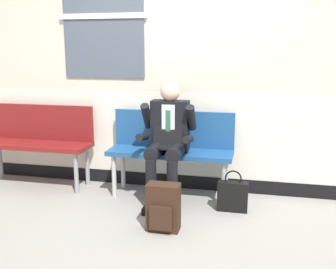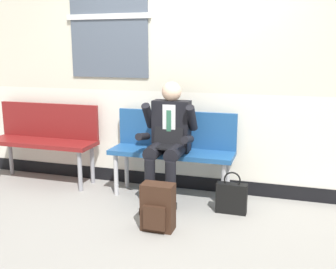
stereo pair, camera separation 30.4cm
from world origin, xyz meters
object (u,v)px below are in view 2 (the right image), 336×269
object	(u,v)px
backpack	(158,208)
person_seated	(168,138)
bench_empty	(45,135)
handbag	(232,198)
bench_with_person	(173,145)

from	to	relation	value
backpack	person_seated	bearing A→B (deg)	99.80
bench_empty	handbag	world-z (taller)	bench_empty
handbag	bench_empty	bearing A→B (deg)	171.94
bench_with_person	handbag	distance (m)	0.88
handbag	bench_with_person	bearing A→B (deg)	154.85
bench_empty	backpack	distance (m)	2.03
bench_with_person	person_seated	world-z (taller)	person_seated
backpack	handbag	bearing A→B (deg)	44.80
bench_empty	handbag	distance (m)	2.42
person_seated	backpack	distance (m)	0.87
person_seated	backpack	size ratio (longest dim) A/B	2.93
bench_empty	person_seated	size ratio (longest dim) A/B	1.05
bench_empty	handbag	xyz separation A→B (m)	(2.36, -0.33, -0.42)
bench_empty	bench_with_person	bearing A→B (deg)	-0.07
bench_empty	handbag	bearing A→B (deg)	-8.06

